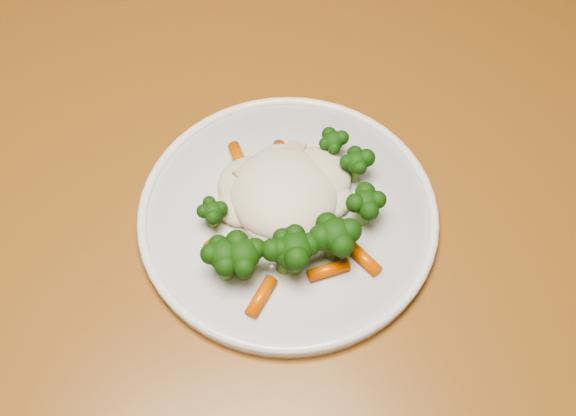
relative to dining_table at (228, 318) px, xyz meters
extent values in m
plane|color=brown|center=(0.20, 0.30, -0.66)|extent=(3.00, 3.00, 0.00)
cube|color=#925821|center=(0.00, 0.00, 0.07)|extent=(1.52, 1.25, 0.04)
cylinder|color=white|center=(0.08, 0.05, 0.09)|extent=(0.29, 0.29, 0.01)
ellipsoid|color=beige|center=(0.08, 0.06, 0.12)|extent=(0.13, 0.11, 0.05)
ellipsoid|color=black|center=(0.02, -0.01, 0.12)|extent=(0.05, 0.05, 0.05)
ellipsoid|color=black|center=(0.06, -0.01, 0.12)|extent=(0.05, 0.05, 0.04)
ellipsoid|color=black|center=(0.11, -0.01, 0.12)|extent=(0.05, 0.05, 0.05)
ellipsoid|color=black|center=(0.15, 0.02, 0.12)|extent=(0.04, 0.04, 0.04)
ellipsoid|color=black|center=(0.15, 0.07, 0.12)|extent=(0.04, 0.04, 0.03)
ellipsoid|color=black|center=(0.14, 0.10, 0.12)|extent=(0.04, 0.04, 0.03)
ellipsoid|color=black|center=(0.01, 0.05, 0.12)|extent=(0.03, 0.03, 0.03)
ellipsoid|color=black|center=(0.01, 0.00, 0.12)|extent=(0.05, 0.05, 0.04)
ellipsoid|color=black|center=(0.07, -0.01, 0.12)|extent=(0.05, 0.05, 0.05)
cylinder|color=#EE5F05|center=(0.05, 0.12, 0.11)|extent=(0.02, 0.04, 0.01)
cylinder|color=#EE5F05|center=(0.08, 0.11, 0.11)|extent=(0.03, 0.05, 0.01)
cylinder|color=#EE5F05|center=(0.13, 0.08, 0.11)|extent=(0.04, 0.01, 0.01)
cylinder|color=#EE5F05|center=(0.00, 0.01, 0.11)|extent=(0.03, 0.04, 0.01)
cylinder|color=#EE5F05|center=(0.03, -0.04, 0.11)|extent=(0.04, 0.04, 0.01)
cylinder|color=#EE5F05|center=(0.10, -0.03, 0.11)|extent=(0.04, 0.01, 0.01)
cylinder|color=#EE5F05|center=(0.13, -0.02, 0.11)|extent=(0.03, 0.04, 0.01)
ellipsoid|color=brown|center=(0.10, 0.06, 0.12)|extent=(0.02, 0.02, 0.02)
ellipsoid|color=brown|center=(0.10, 0.05, 0.12)|extent=(0.03, 0.03, 0.02)
ellipsoid|color=brown|center=(0.06, 0.05, 0.12)|extent=(0.02, 0.02, 0.02)
ellipsoid|color=brown|center=(0.07, 0.01, 0.12)|extent=(0.02, 0.02, 0.02)
ellipsoid|color=brown|center=(0.09, 0.06, 0.12)|extent=(0.02, 0.02, 0.02)
cube|color=tan|center=(0.07, 0.09, 0.12)|extent=(0.03, 0.02, 0.01)
cube|color=tan|center=(0.10, 0.11, 0.12)|extent=(0.02, 0.02, 0.01)
cube|color=tan|center=(0.04, 0.09, 0.12)|extent=(0.02, 0.02, 0.01)
camera|label=1|loc=(-0.02, -0.32, 0.70)|focal=45.00mm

